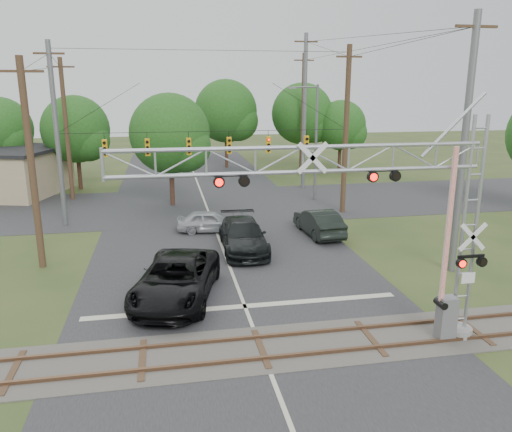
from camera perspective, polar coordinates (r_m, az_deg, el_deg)
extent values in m
plane|color=#2F411E|center=(16.10, 2.04, -18.47)|extent=(160.00, 160.00, 0.00)
cube|color=#27272A|center=(24.94, -2.96, -6.01)|extent=(14.00, 90.00, 0.02)
cube|color=#27272A|center=(38.29, -5.76, 1.29)|extent=(90.00, 12.00, 0.02)
cube|color=#4B4741|center=(17.76, 0.60, -14.96)|extent=(90.00, 3.20, 0.05)
cube|color=brown|center=(17.11, 1.08, -15.93)|extent=(90.00, 0.12, 0.14)
cube|color=brown|center=(18.35, 0.15, -13.68)|extent=(90.00, 0.12, 0.14)
cylinder|color=gray|center=(19.99, 22.06, -12.09)|extent=(0.99, 0.99, 0.33)
cube|color=silver|center=(18.86, 23.08, -6.54)|extent=(0.49, 0.03, 0.38)
cube|color=slate|center=(19.21, 20.91, -10.91)|extent=(0.60, 0.49, 1.65)
cube|color=red|center=(17.94, 21.12, -1.30)|extent=(0.15, 0.10, 5.49)
cylinder|color=slate|center=(33.92, -21.78, 8.45)|extent=(0.32, 0.32, 11.50)
cylinder|color=#483821|center=(35.56, 10.23, 9.49)|extent=(0.36, 0.36, 11.50)
cylinder|color=black|center=(33.41, -5.42, 9.61)|extent=(19.00, 0.03, 0.03)
cube|color=orange|center=(33.57, -16.87, 7.44)|extent=(0.30, 0.30, 1.10)
cube|color=orange|center=(33.39, -12.29, 7.70)|extent=(0.30, 0.30, 1.10)
cube|color=orange|center=(33.41, -7.67, 7.91)|extent=(0.30, 0.30, 1.10)
cube|color=orange|center=(33.65, -3.09, 8.06)|extent=(0.30, 0.30, 1.10)
cube|color=orange|center=(34.10, 1.40, 8.16)|extent=(0.30, 0.30, 1.10)
cube|color=orange|center=(34.74, 5.75, 8.21)|extent=(0.30, 0.30, 1.10)
imported|color=black|center=(21.48, -9.10, -7.11)|extent=(4.48, 7.04, 1.81)
imported|color=black|center=(27.39, -1.47, -2.26)|extent=(2.53, 5.86, 1.68)
imported|color=#A6A9AE|center=(31.07, -5.38, -0.60)|extent=(4.08, 1.99, 1.34)
imported|color=black|center=(30.50, 7.18, -0.69)|extent=(2.02, 4.94, 1.59)
cylinder|color=slate|center=(39.33, 6.86, 8.19)|extent=(0.20, 0.20, 8.92)
cylinder|color=slate|center=(38.80, 5.61, 14.45)|extent=(1.98, 0.12, 0.12)
cube|color=slate|center=(38.54, 4.15, 14.41)|extent=(0.59, 0.25, 0.15)
cylinder|color=#483821|center=(41.81, -20.83, 9.10)|extent=(0.34, 0.34, 10.90)
cube|color=#483821|center=(41.71, -21.44, 15.59)|extent=(2.00, 0.12, 0.12)
cylinder|color=slate|center=(44.00, 5.55, 11.62)|extent=(0.34, 0.34, 13.08)
cube|color=#483821|center=(44.09, 5.75, 19.22)|extent=(2.00, 0.12, 0.12)
cylinder|color=#483821|center=(26.19, -24.27, 5.18)|extent=(0.34, 0.34, 10.15)
cube|color=#483821|center=(25.93, -25.31, 14.74)|extent=(2.00, 0.12, 0.12)
cylinder|color=slate|center=(25.11, 22.65, 7.14)|extent=(0.34, 0.34, 12.01)
cube|color=#483821|center=(25.09, 23.90, 19.21)|extent=(2.00, 0.12, 0.12)
cylinder|color=#483821|center=(50.95, 5.36, 11.38)|extent=(0.34, 0.34, 11.93)
cube|color=#483821|center=(50.93, 5.51, 17.30)|extent=(2.00, 0.12, 0.12)
cylinder|color=#3B251B|center=(50.43, -26.80, 5.10)|extent=(0.36, 0.36, 3.64)
sphere|color=#224A15|center=(50.08, -27.24, 8.83)|extent=(5.62, 5.62, 5.62)
cylinder|color=#3B251B|center=(46.35, -19.56, 5.17)|extent=(0.36, 0.36, 3.71)
sphere|color=#224A15|center=(45.97, -19.92, 9.31)|extent=(5.73, 5.73, 5.73)
cylinder|color=#3B251B|center=(38.25, -9.60, 4.06)|extent=(0.36, 0.36, 3.83)
sphere|color=#224A15|center=(37.78, -9.83, 9.26)|extent=(5.92, 5.92, 5.92)
cylinder|color=#3B251B|center=(55.66, -3.40, 7.78)|extent=(0.36, 0.36, 4.39)
sphere|color=#224A15|center=(55.33, -3.47, 11.88)|extent=(6.78, 6.78, 6.78)
cylinder|color=#3B251B|center=(55.04, 5.19, 7.58)|extent=(0.36, 0.36, 4.22)
sphere|color=#224A15|center=(54.71, 5.28, 11.57)|extent=(6.51, 6.51, 6.51)
cylinder|color=#3B251B|center=(54.64, 9.53, 6.96)|extent=(0.36, 0.36, 3.40)
sphere|color=#224A15|center=(54.32, 9.67, 10.19)|extent=(5.26, 5.26, 5.26)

